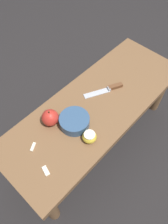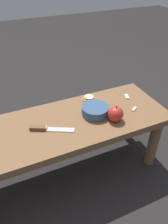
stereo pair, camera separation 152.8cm
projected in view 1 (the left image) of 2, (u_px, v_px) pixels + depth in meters
ground_plane at (94, 139)px, 1.47m from camera, size 8.00×8.00×0.00m
wooden_bench at (96, 111)px, 1.20m from camera, size 1.11×0.42×0.39m
knife at (110, 89)px, 1.20m from camera, size 0.21×0.13×0.02m
apple_whole at (50, 118)px, 1.05m from camera, size 0.08×0.08×0.09m
apple_cut at (89, 137)px, 1.01m from camera, size 0.07×0.07×0.05m
apple_slice_near_knife at (33, 147)px, 1.00m from camera, size 0.04×0.03×0.01m
apple_slice_center at (46, 171)px, 0.94m from camera, size 0.03×0.05×0.01m
bowl at (75, 121)px, 1.06m from camera, size 0.15×0.15×0.05m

